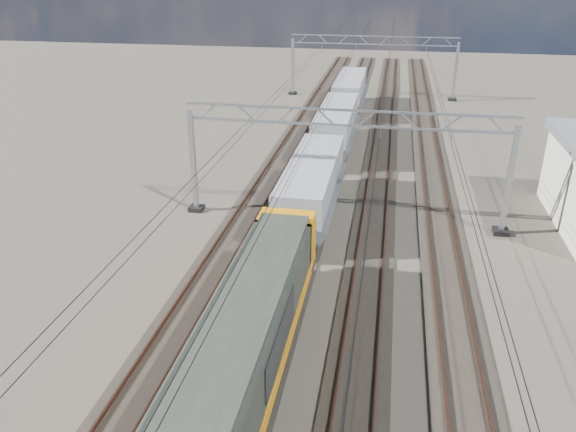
% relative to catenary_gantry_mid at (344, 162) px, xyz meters
% --- Properties ---
extents(ground, '(160.00, 160.00, 0.00)m').
position_rel_catenary_gantry_mid_xyz_m(ground, '(-0.00, -4.00, -3.91)').
color(ground, black).
rests_on(ground, ground).
extents(track_outer_west, '(2.60, 140.00, 0.30)m').
position_rel_catenary_gantry_mid_xyz_m(track_outer_west, '(-6.00, -4.00, -3.83)').
color(track_outer_west, black).
rests_on(track_outer_west, ground).
extents(track_loco, '(2.60, 140.00, 0.30)m').
position_rel_catenary_gantry_mid_xyz_m(track_loco, '(-2.00, -4.00, -3.83)').
color(track_loco, black).
rests_on(track_loco, ground).
extents(track_inner_east, '(2.60, 140.00, 0.30)m').
position_rel_catenary_gantry_mid_xyz_m(track_inner_east, '(2.00, -4.00, -3.83)').
color(track_inner_east, black).
rests_on(track_inner_east, ground).
extents(track_outer_east, '(2.60, 140.00, 0.30)m').
position_rel_catenary_gantry_mid_xyz_m(track_outer_east, '(6.00, -4.00, -3.83)').
color(track_outer_east, black).
rests_on(track_outer_east, ground).
extents(catenary_gantry_mid, '(19.90, 0.90, 7.11)m').
position_rel_catenary_gantry_mid_xyz_m(catenary_gantry_mid, '(0.00, 0.00, 0.00)').
color(catenary_gantry_mid, '#979EA5').
rests_on(catenary_gantry_mid, ground).
extents(catenary_gantry_far, '(19.90, 0.90, 7.11)m').
position_rel_catenary_gantry_mid_xyz_m(catenary_gantry_far, '(0.00, 36.00, 0.00)').
color(catenary_gantry_far, '#979EA5').
rests_on(catenary_gantry_far, ground).
extents(overhead_wires, '(12.03, 140.00, 0.53)m').
position_rel_catenary_gantry_mid_xyz_m(overhead_wires, '(-0.00, 4.00, 1.84)').
color(overhead_wires, black).
rests_on(overhead_wires, ground).
extents(locomotive, '(2.76, 21.10, 3.62)m').
position_rel_catenary_gantry_mid_xyz_m(locomotive, '(-2.00, -17.30, -1.58)').
color(locomotive, black).
rests_on(locomotive, ground).
extents(hopper_wagon_lead, '(3.38, 13.00, 3.25)m').
position_rel_catenary_gantry_mid_xyz_m(hopper_wagon_lead, '(-2.00, 0.39, -1.67)').
color(hopper_wagon_lead, black).
rests_on(hopper_wagon_lead, ground).
extents(hopper_wagon_mid, '(3.38, 13.00, 3.25)m').
position_rel_catenary_gantry_mid_xyz_m(hopper_wagon_mid, '(-2.00, 14.59, -1.67)').
color(hopper_wagon_mid, black).
rests_on(hopper_wagon_mid, ground).
extents(hopper_wagon_third, '(3.38, 13.00, 3.25)m').
position_rel_catenary_gantry_mid_xyz_m(hopper_wagon_third, '(-2.00, 28.79, -1.67)').
color(hopper_wagon_third, black).
rests_on(hopper_wagon_third, ground).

